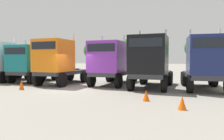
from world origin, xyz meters
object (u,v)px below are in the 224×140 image
Objects in this scene: semi_truck_teal at (30,63)px; traffic_cone_far at (182,103)px; semi_truck_orange at (58,62)px; semi_truck_black at (150,62)px; semi_truck_navy at (206,63)px; traffic_cone_mid at (146,96)px; semi_truck_white at (2,62)px; semi_truck_purple at (110,63)px; traffic_cone_near at (21,85)px.

traffic_cone_far is at bearing 62.82° from semi_truck_teal.
semi_truck_black is at bearing 91.28° from semi_truck_orange.
semi_truck_orange is 7.53m from semi_truck_black.
semi_truck_orange is 0.99× the size of semi_truck_navy.
semi_truck_orange is at bearing 150.58° from traffic_cone_mid.
semi_truck_navy is at bearing 86.95° from semi_truck_white.
semi_truck_purple is (4.21, 0.91, -0.12)m from semi_truck_orange.
semi_truck_navy reaches higher than traffic_cone_near.
semi_truck_white is 0.92× the size of semi_truck_purple.
semi_truck_white is 2.91m from semi_truck_teal.
semi_truck_teal is 14.76m from semi_truck_navy.
traffic_cone_far is (5.47, -6.78, -1.53)m from semi_truck_purple.
semi_truck_orange is 11.43m from traffic_cone_far.
traffic_cone_near is at bearing 166.08° from traffic_cone_far.
semi_truck_orange is 10.59× the size of traffic_cone_far.
semi_truck_navy is 11.22× the size of traffic_cone_mid.
semi_truck_teal is 11.15m from semi_truck_black.
semi_truck_black is (7.53, -0.04, -0.00)m from semi_truck_orange.
semi_truck_teal is at bearing -88.03° from semi_truck_purple.
semi_truck_navy is at bearing 86.89° from semi_truck_teal.
traffic_cone_far is at bearing 40.54° from semi_truck_purple.
semi_truck_navy is (14.74, -0.74, 0.12)m from semi_truck_teal.
semi_truck_purple is (10.67, 0.42, -0.09)m from semi_truck_white.
semi_truck_purple reaches higher than traffic_cone_near.
traffic_cone_far is at bearing 66.62° from semi_truck_white.
semi_truck_navy reaches higher than traffic_cone_far.
semi_truck_orange is 4.31m from semi_truck_purple.
semi_truck_navy is 6.38m from traffic_cone_far.
semi_truck_teal is 12.80m from traffic_cone_mid.
semi_truck_teal is at bearing 153.06° from traffic_cone_far.
traffic_cone_mid is at bearing -7.96° from traffic_cone_near.
semi_truck_white reaches higher than semi_truck_orange.
semi_truck_teal is at bearing -97.13° from semi_truck_navy.
semi_truck_orange is at bearing 148.77° from traffic_cone_far.
semi_truck_teal reaches higher than traffic_cone_near.
semi_truck_black is at bearing 75.69° from semi_truck_purple.
semi_truck_navy is at bearing 85.23° from semi_truck_purple.
semi_truck_navy is at bearing 55.24° from traffic_cone_mid.
semi_truck_black is at bearing 95.42° from traffic_cone_mid.
traffic_cone_near is at bearing 172.04° from traffic_cone_mid.
semi_truck_white is at bearing -92.76° from semi_truck_orange.
semi_truck_white is 0.95× the size of semi_truck_orange.
semi_truck_white is 17.42m from traffic_cone_far.
semi_truck_orange is at bearing -93.59° from semi_truck_navy.
semi_truck_teal is at bearing -92.82° from semi_truck_black.
semi_truck_black is at bearing 85.96° from semi_truck_white.
semi_truck_black is (3.33, -0.95, 0.12)m from semi_truck_purple.
semi_truck_orange is at bearing 75.07° from traffic_cone_near.
semi_truck_black reaches higher than semi_truck_purple.
traffic_cone_near is at bearing -13.36° from semi_truck_orange.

